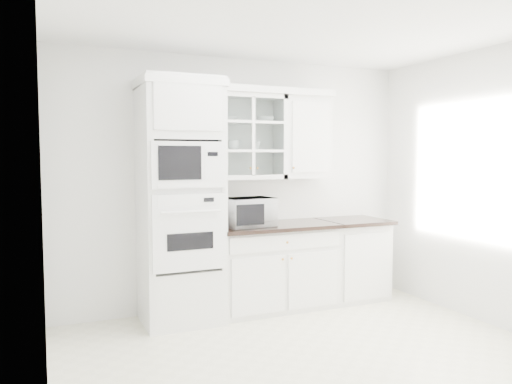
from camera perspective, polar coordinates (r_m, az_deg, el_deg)
name	(u,v)px	position (r m, az deg, el deg)	size (l,w,h in m)	color
ground	(320,362)	(4.23, 7.29, -18.72)	(4.00, 3.50, 0.01)	beige
room_shell	(296,140)	(4.28, 4.55, 5.90)	(4.00, 3.50, 2.70)	white
oven_column	(180,202)	(4.95, -8.63, -1.09)	(0.76, 0.68, 2.40)	white
base_cabinet_run	(274,266)	(5.44, 2.03, -8.43)	(1.32, 0.67, 0.92)	white
extra_base_cabinet	(352,258)	(5.93, 10.86, -7.44)	(0.72, 0.67, 0.92)	white
upper_cabinet_glass	(247,137)	(5.34, -1.01, 6.32)	(0.80, 0.33, 0.90)	white
upper_cabinet_solid	(303,138)	(5.63, 5.40, 6.19)	(0.55, 0.33, 0.90)	white
crown_molding	(239,90)	(5.32, -1.98, 11.58)	(2.14, 0.38, 0.07)	white
countertop_microwave	(248,212)	(5.17, -0.96, -2.29)	(0.51, 0.42, 0.30)	white
bowl_a	(228,119)	(5.28, -3.25, 8.35)	(0.20, 0.20, 0.05)	white
bowl_b	(265,119)	(5.43, 1.07, 8.29)	(0.19, 0.19, 0.06)	white
cup_a	(233,145)	(5.28, -2.62, 5.37)	(0.13, 0.13, 0.10)	white
cup_b	(256,146)	(5.37, -0.04, 5.30)	(0.10, 0.10, 0.09)	white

